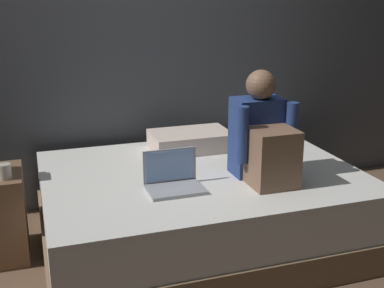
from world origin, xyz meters
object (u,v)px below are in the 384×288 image
object	(u,v)px
person_sitting	(263,139)
mug	(5,172)
laptop	(173,180)
pillow	(190,141)
bed	(200,207)

from	to	relation	value
person_sitting	mug	size ratio (longest dim) A/B	7.28
laptop	mug	world-z (taller)	laptop
person_sitting	pillow	world-z (taller)	person_sitting
pillow	mug	xyz separation A→B (m)	(-1.25, -0.34, 0.03)
bed	mug	distance (m)	1.22
laptop	mug	xyz separation A→B (m)	(-0.92, 0.33, 0.04)
bed	person_sitting	distance (m)	0.64
laptop	pillow	distance (m)	0.75
laptop	mug	distance (m)	0.98
bed	pillow	distance (m)	0.56
person_sitting	pillow	size ratio (longest dim) A/B	1.17
bed	pillow	xyz separation A→B (m)	(0.08, 0.45, 0.32)
bed	mug	world-z (taller)	mug
pillow	mug	world-z (taller)	mug
mug	laptop	bearing A→B (deg)	-19.97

